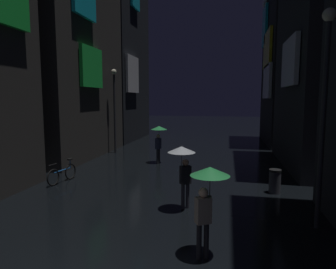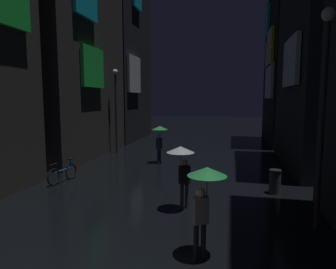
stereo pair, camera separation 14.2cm
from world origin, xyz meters
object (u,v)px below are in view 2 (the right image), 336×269
(pedestrian_midstreet_left_green, at_px, (160,134))
(pedestrian_far_right_green, at_px, (205,187))
(trash_bin, at_px, (275,181))
(streetlamp_left_far, at_px, (116,101))
(pedestrian_near_crossing_clear, at_px, (182,160))
(bicycle_parked_at_storefront, at_px, (63,173))
(streetlamp_right_near, at_px, (324,96))

(pedestrian_midstreet_left_green, distance_m, pedestrian_far_right_green, 10.31)
(pedestrian_far_right_green, bearing_deg, trash_bin, 66.98)
(pedestrian_far_right_green, bearing_deg, streetlamp_left_far, 119.62)
(pedestrian_far_right_green, height_order, streetlamp_left_far, streetlamp_left_far)
(pedestrian_midstreet_left_green, height_order, streetlamp_left_far, streetlamp_left_far)
(pedestrian_near_crossing_clear, relative_size, bicycle_parked_at_storefront, 1.17)
(streetlamp_left_far, distance_m, trash_bin, 12.08)
(pedestrian_near_crossing_clear, xyz_separation_m, bicycle_parked_at_storefront, (-5.64, 2.16, -1.28))
(pedestrian_far_right_green, xyz_separation_m, streetlamp_right_near, (2.95, 2.21, 2.04))
(streetlamp_left_far, bearing_deg, streetlamp_right_near, -45.54)
(pedestrian_far_right_green, xyz_separation_m, bicycle_parked_at_storefront, (-6.64, 5.04, -1.28))
(bicycle_parked_at_storefront, relative_size, trash_bin, 1.94)
(bicycle_parked_at_storefront, distance_m, streetlamp_right_near, 10.55)
(streetlamp_left_far, bearing_deg, trash_bin, -37.31)
(pedestrian_near_crossing_clear, xyz_separation_m, streetlamp_left_far, (-6.05, 9.52, 1.83))
(pedestrian_far_right_green, distance_m, streetlamp_left_far, 14.37)
(pedestrian_midstreet_left_green, height_order, bicycle_parked_at_storefront, pedestrian_midstreet_left_green)
(bicycle_parked_at_storefront, bearing_deg, trash_bin, 1.71)
(streetlamp_left_far, height_order, streetlamp_right_near, streetlamp_right_near)
(pedestrian_far_right_green, distance_m, streetlamp_right_near, 4.22)
(pedestrian_far_right_green, distance_m, pedestrian_near_crossing_clear, 3.05)
(pedestrian_midstreet_left_green, distance_m, pedestrian_near_crossing_clear, 7.26)
(pedestrian_near_crossing_clear, height_order, trash_bin, pedestrian_near_crossing_clear)
(pedestrian_far_right_green, height_order, trash_bin, pedestrian_far_right_green)
(pedestrian_near_crossing_clear, height_order, streetlamp_left_far, streetlamp_left_far)
(pedestrian_far_right_green, relative_size, trash_bin, 2.28)
(pedestrian_midstreet_left_green, height_order, pedestrian_far_right_green, same)
(pedestrian_midstreet_left_green, relative_size, streetlamp_right_near, 0.35)
(pedestrian_near_crossing_clear, bearing_deg, streetlamp_left_far, 122.44)
(pedestrian_midstreet_left_green, relative_size, pedestrian_near_crossing_clear, 1.00)
(pedestrian_near_crossing_clear, relative_size, streetlamp_right_near, 0.35)
(pedestrian_far_right_green, height_order, pedestrian_near_crossing_clear, same)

